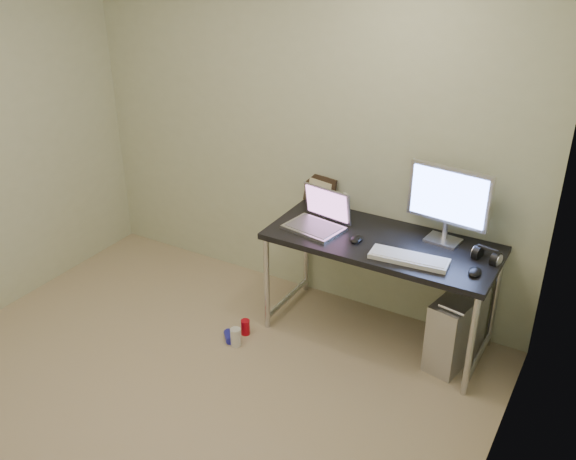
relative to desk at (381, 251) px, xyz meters
The scene contains 18 objects.
floor 1.76m from the desk, 118.89° to the right, with size 3.50×3.50×0.00m, color tan.
wall_back 1.03m from the desk, 157.46° to the left, with size 3.50×0.02×2.50m, color beige.
wall_right 1.82m from the desk, 55.90° to the right, with size 0.02×3.50×2.50m, color beige.
desk is the anchor object (origin of this frame).
tower_computer 0.69m from the desk, ahead, with size 0.29×0.50×0.51m.
cable_a 0.63m from the desk, 29.17° to the left, with size 0.01×0.01×0.70m, color black.
cable_b 0.70m from the desk, 23.66° to the left, with size 0.01×0.01×0.72m, color black.
can_red 1.09m from the desk, 151.00° to the right, with size 0.06×0.06×0.11m, color red.
can_white 1.14m from the desk, 143.38° to the right, with size 0.07×0.07×0.13m, color white.
can_blue 1.20m from the desk, 146.70° to the right, with size 0.06×0.06×0.11m, color #2425BA.
laptop 0.47m from the desk, behind, with size 0.41×0.36×0.25m.
monitor 0.54m from the desk, 28.56° to the left, with size 0.53×0.18×0.50m.
keyboard 0.31m from the desk, 34.88° to the right, with size 0.48×0.16×0.03m, color silver.
mouse_right 0.65m from the desk, 11.18° to the right, with size 0.07×0.12×0.04m, color black.
mouse_left 0.20m from the desk, 146.76° to the right, with size 0.07×0.11×0.04m, color black.
headphones 0.66m from the desk, ahead, with size 0.18×0.11×0.11m.
picture_frame 0.71m from the desk, 153.74° to the left, with size 0.26×0.03×0.21m, color black.
webcam 0.54m from the desk, 144.47° to the left, with size 0.05×0.04×0.13m.
Camera 1 is at (2.08, -2.04, 2.68)m, focal length 40.00 mm.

